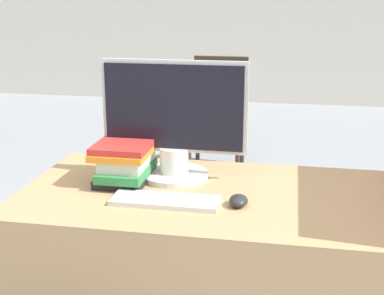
% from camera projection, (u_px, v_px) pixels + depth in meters
% --- Properties ---
extents(desk, '(1.37, 0.69, 0.75)m').
position_uv_depth(desk, '(220.00, 291.00, 1.91)').
color(desk, tan).
rests_on(desk, ground_plane).
extents(monitor, '(0.53, 0.25, 0.43)m').
position_uv_depth(monitor, '(174.00, 124.00, 1.91)').
color(monitor, silver).
rests_on(monitor, desk).
extents(keyboard, '(0.35, 0.12, 0.02)m').
position_uv_depth(keyboard, '(165.00, 201.00, 1.72)').
color(keyboard, silver).
rests_on(keyboard, desk).
extents(mouse, '(0.06, 0.08, 0.04)m').
position_uv_depth(mouse, '(238.00, 201.00, 1.70)').
color(mouse, '#262626').
rests_on(mouse, desk).
extents(book_stack, '(0.19, 0.27, 0.14)m').
position_uv_depth(book_stack, '(126.00, 161.00, 1.91)').
color(book_stack, '#232328').
rests_on(book_stack, desk).
extents(far_chair, '(0.44, 0.44, 0.90)m').
position_uv_depth(far_chair, '(219.00, 108.00, 4.31)').
color(far_chair, '#38281E').
rests_on(far_chair, ground_plane).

